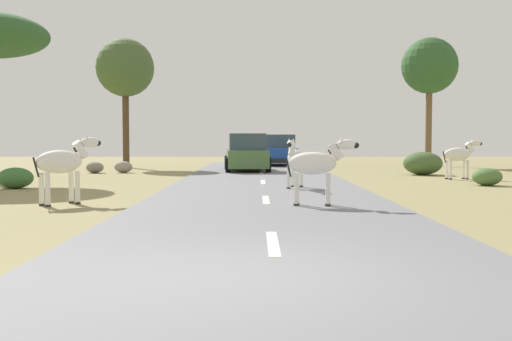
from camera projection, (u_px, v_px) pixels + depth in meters
ground_plane at (238, 280)px, 6.40m from camera, size 90.00×90.00×0.00m
road at (277, 278)px, 6.39m from camera, size 6.00×64.00×0.05m
lane_markings at (281, 301)px, 5.39m from camera, size 0.16×56.00×0.01m
zebra_0 at (293, 158)px, 17.81m from camera, size 0.67×1.58×1.52m
zebra_1 at (62, 163)px, 13.72m from camera, size 1.36×1.42×1.65m
zebra_3 at (315, 164)px, 13.15m from camera, size 1.64×0.54×1.54m
zebra_4 at (458, 155)px, 22.52m from camera, size 1.64×0.65×1.56m
car_0 at (279, 151)px, 33.80m from camera, size 2.02×4.34×1.74m
car_1 at (245, 154)px, 27.62m from camera, size 2.24×4.45×1.74m
tree_2 at (428, 67)px, 33.54m from camera, size 3.17×3.17×7.29m
tree_3 at (124, 69)px, 31.46m from camera, size 3.08×3.08×6.88m
bush_0 at (421, 163)px, 25.32m from camera, size 1.66×1.49×0.99m
bush_3 at (14, 178)px, 18.28m from camera, size 1.09×0.98×0.65m
bush_4 at (485, 177)px, 19.47m from camera, size 0.97×0.87×0.58m
rock_0 at (93, 167)px, 26.64m from camera, size 0.78×0.74×0.51m
rock_2 at (122, 167)px, 26.88m from camera, size 0.82×0.62×0.52m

